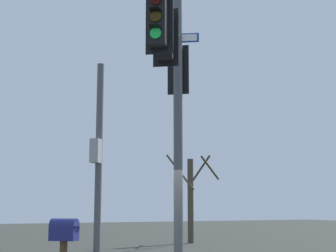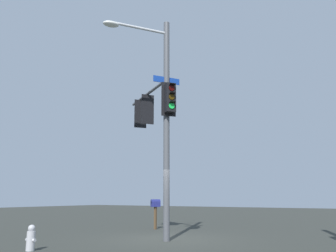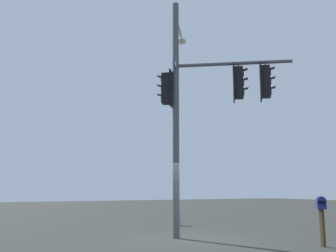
% 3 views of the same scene
% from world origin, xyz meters
% --- Properties ---
extents(ground_plane, '(80.00, 80.00, 0.00)m').
position_xyz_m(ground_plane, '(0.00, 0.00, 0.00)').
color(ground_plane, '#30322E').
extents(main_signal_pole_assembly, '(3.92, 4.55, 8.33)m').
position_xyz_m(main_signal_pole_assembly, '(-0.56, -0.08, 4.98)').
color(main_signal_pole_assembly, '#4C4F54').
rests_on(main_signal_pole_assembly, ground).
extents(fire_hydrant, '(0.38, 0.24, 0.73)m').
position_xyz_m(fire_hydrant, '(-2.02, -4.38, 0.34)').
color(fire_hydrant, '#B2B2B7').
rests_on(fire_hydrant, ground).
extents(mailbox, '(0.47, 0.49, 1.41)m').
position_xyz_m(mailbox, '(-2.59, 3.12, 1.11)').
color(mailbox, '#4C3823').
rests_on(mailbox, ground).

